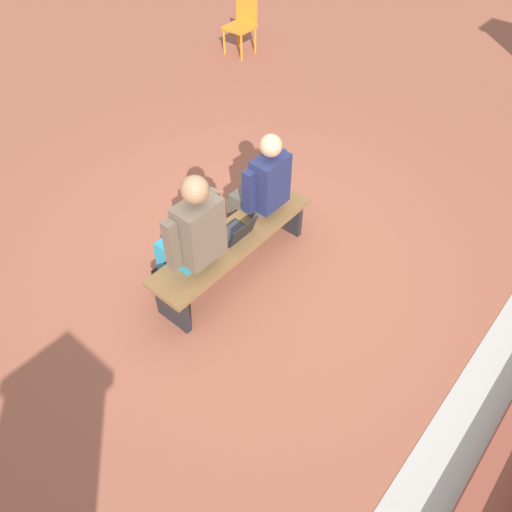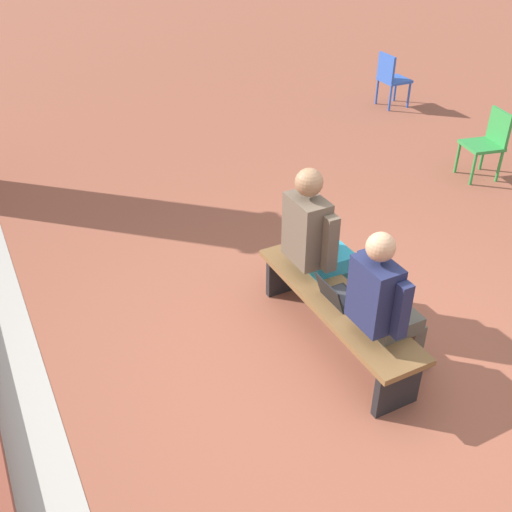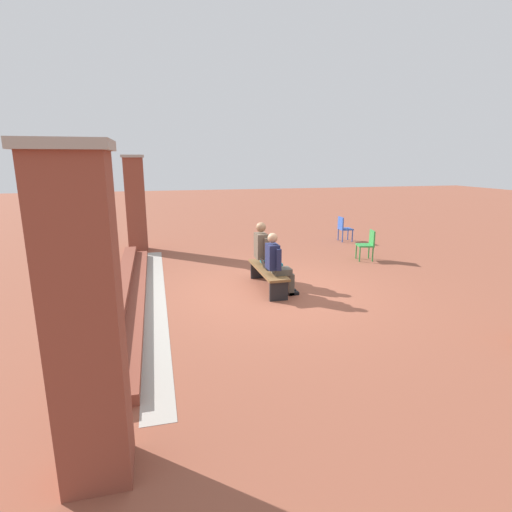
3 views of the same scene
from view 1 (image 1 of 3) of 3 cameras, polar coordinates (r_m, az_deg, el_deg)
name	(u,v)px [view 1 (image 1 of 3)]	position (r m, az deg, el deg)	size (l,w,h in m)	color
ground_plane	(247,256)	(5.01, -0.99, 0.04)	(60.00, 60.00, 0.00)	brown
concrete_strip	(467,419)	(4.31, 22.95, -16.78)	(8.33, 0.40, 0.01)	#A8A399
bench	(234,245)	(4.63, -2.56, 1.31)	(1.80, 0.44, 0.45)	brown
person_student	(261,188)	(4.69, 0.58, 7.80)	(0.52, 0.66, 1.31)	#4C473D
person_adult	(191,236)	(4.18, -7.41, 2.29)	(0.57, 0.72, 1.39)	teal
laptop	(236,232)	(4.53, -2.28, 2.74)	(0.32, 0.29, 0.21)	black
plastic_chair_by_pillar	(242,22)	(8.80, -1.57, 25.19)	(0.44, 0.44, 0.84)	orange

